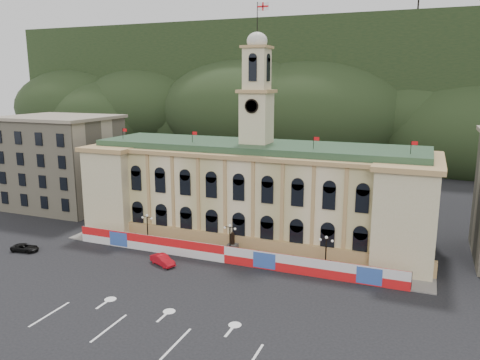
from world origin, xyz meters
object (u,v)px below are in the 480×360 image
at_px(red_sedan, 163,260).
at_px(black_suv, 25,248).
at_px(lamp_center, 230,238).
at_px(statue, 233,248).

height_order(red_sedan, black_suv, red_sedan).
distance_m(lamp_center, black_suv, 31.45).
height_order(statue, black_suv, statue).
distance_m(lamp_center, red_sedan, 10.08).
bearing_deg(statue, black_suv, -161.40).
bearing_deg(statue, lamp_center, -90.00).
distance_m(statue, lamp_center, 2.14).
bearing_deg(lamp_center, black_suv, -163.14).
relative_size(lamp_center, black_suv, 1.16).
relative_size(statue, black_suv, 0.84).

